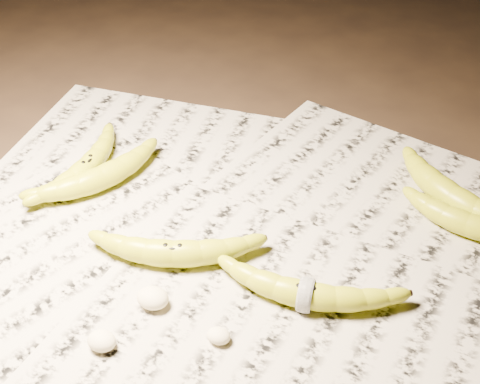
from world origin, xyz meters
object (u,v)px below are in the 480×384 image
at_px(banana_left_b, 101,176).
at_px(banana_upper_b, 468,222).
at_px(banana_left_a, 87,165).
at_px(banana_upper_a, 453,195).
at_px(banana_taped, 306,293).
at_px(banana_center, 173,251).

xyz_separation_m(banana_left_b, banana_upper_b, (0.49, 0.10, -0.00)).
bearing_deg(banana_left_a, banana_upper_a, -73.73).
xyz_separation_m(banana_left_b, banana_taped, (0.34, -0.10, -0.00)).
xyz_separation_m(banana_left_b, banana_center, (0.17, -0.10, -0.00)).
relative_size(banana_left_a, banana_upper_b, 1.12).
xyz_separation_m(banana_left_a, banana_center, (0.20, -0.11, 0.00)).
relative_size(banana_center, banana_upper_b, 1.17).
bearing_deg(banana_upper_b, banana_upper_a, 129.09).
bearing_deg(banana_left_b, banana_taped, -77.18).
distance_m(banana_center, banana_upper_a, 0.39).
height_order(banana_left_a, banana_center, banana_center).
xyz_separation_m(banana_upper_a, banana_upper_b, (0.03, -0.04, -0.00)).
bearing_deg(banana_center, banana_left_a, 129.84).
relative_size(banana_left_b, banana_center, 0.96).
xyz_separation_m(banana_left_a, banana_upper_a, (0.50, 0.13, 0.00)).
distance_m(banana_left_a, banana_taped, 0.39).
height_order(banana_center, banana_upper_b, banana_center).
xyz_separation_m(banana_center, banana_taped, (0.17, -0.00, -0.00)).
bearing_deg(banana_left_b, banana_upper_b, -49.34).
height_order(banana_left_b, banana_upper_b, banana_left_b).
relative_size(banana_upper_a, banana_upper_b, 1.23).
bearing_deg(banana_center, banana_left_b, 128.88).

